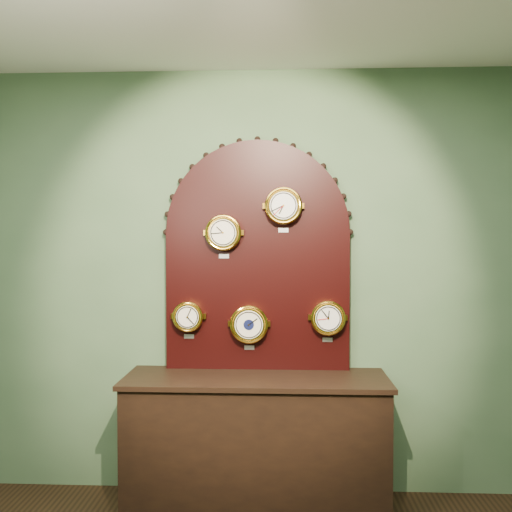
{
  "coord_description": "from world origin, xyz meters",
  "views": [
    {
      "loc": [
        0.16,
        -1.2,
        1.69
      ],
      "look_at": [
        0.0,
        2.25,
        1.58
      ],
      "focal_mm": 39.13,
      "sensor_mm": 36.0,
      "label": 1
    }
  ],
  "objects_px": {
    "roman_clock": "(223,233)",
    "barometer": "(249,324)",
    "display_board": "(257,248)",
    "shop_counter": "(256,445)",
    "arabic_clock": "(283,206)",
    "hygrometer": "(188,316)",
    "tide_clock": "(328,318)"
  },
  "relations": [
    {
      "from": "shop_counter",
      "to": "arabic_clock",
      "type": "distance_m",
      "value": 1.52
    },
    {
      "from": "display_board",
      "to": "arabic_clock",
      "type": "relative_size",
      "value": 5.29
    },
    {
      "from": "shop_counter",
      "to": "hygrometer",
      "type": "relative_size",
      "value": 6.41
    },
    {
      "from": "shop_counter",
      "to": "arabic_clock",
      "type": "xyz_separation_m",
      "value": [
        0.17,
        0.15,
        1.5
      ]
    },
    {
      "from": "tide_clock",
      "to": "hygrometer",
      "type": "bearing_deg",
      "value": 179.96
    },
    {
      "from": "arabic_clock",
      "to": "hygrometer",
      "type": "distance_m",
      "value": 0.95
    },
    {
      "from": "display_board",
      "to": "hygrometer",
      "type": "height_order",
      "value": "display_board"
    },
    {
      "from": "tide_clock",
      "to": "shop_counter",
      "type": "bearing_deg",
      "value": -161.45
    },
    {
      "from": "barometer",
      "to": "hygrometer",
      "type": "bearing_deg",
      "value": 179.8
    },
    {
      "from": "display_board",
      "to": "hygrometer",
      "type": "bearing_deg",
      "value": -171.65
    },
    {
      "from": "shop_counter",
      "to": "display_board",
      "type": "height_order",
      "value": "display_board"
    },
    {
      "from": "arabic_clock",
      "to": "hygrometer",
      "type": "bearing_deg",
      "value": 179.9
    },
    {
      "from": "shop_counter",
      "to": "arabic_clock",
      "type": "relative_size",
      "value": 5.54
    },
    {
      "from": "roman_clock",
      "to": "hygrometer",
      "type": "distance_m",
      "value": 0.59
    },
    {
      "from": "display_board",
      "to": "hygrometer",
      "type": "xyz_separation_m",
      "value": [
        -0.45,
        -0.07,
        -0.45
      ]
    },
    {
      "from": "roman_clock",
      "to": "barometer",
      "type": "relative_size",
      "value": 0.95
    },
    {
      "from": "shop_counter",
      "to": "display_board",
      "type": "distance_m",
      "value": 1.25
    },
    {
      "from": "display_board",
      "to": "arabic_clock",
      "type": "height_order",
      "value": "display_board"
    },
    {
      "from": "display_board",
      "to": "barometer",
      "type": "bearing_deg",
      "value": -127.32
    },
    {
      "from": "display_board",
      "to": "arabic_clock",
      "type": "bearing_deg",
      "value": -21.5
    },
    {
      "from": "shop_counter",
      "to": "tide_clock",
      "type": "distance_m",
      "value": 0.92
    },
    {
      "from": "roman_clock",
      "to": "tide_clock",
      "type": "distance_m",
      "value": 0.87
    },
    {
      "from": "display_board",
      "to": "roman_clock",
      "type": "relative_size",
      "value": 5.4
    },
    {
      "from": "shop_counter",
      "to": "roman_clock",
      "type": "bearing_deg",
      "value": 144.78
    },
    {
      "from": "hygrometer",
      "to": "tide_clock",
      "type": "distance_m",
      "value": 0.91
    },
    {
      "from": "arabic_clock",
      "to": "barometer",
      "type": "relative_size",
      "value": 0.97
    },
    {
      "from": "arabic_clock",
      "to": "display_board",
      "type": "bearing_deg",
      "value": 158.5
    },
    {
      "from": "shop_counter",
      "to": "roman_clock",
      "type": "height_order",
      "value": "roman_clock"
    },
    {
      "from": "display_board",
      "to": "shop_counter",
      "type": "bearing_deg",
      "value": -90.0
    },
    {
      "from": "display_board",
      "to": "tide_clock",
      "type": "bearing_deg",
      "value": -8.27
    },
    {
      "from": "roman_clock",
      "to": "hygrometer",
      "type": "bearing_deg",
      "value": 179.78
    },
    {
      "from": "arabic_clock",
      "to": "barometer",
      "type": "bearing_deg",
      "value": -179.92
    }
  ]
}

